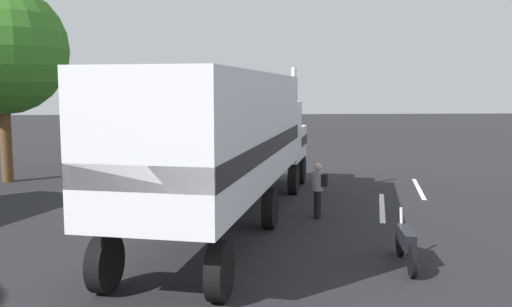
# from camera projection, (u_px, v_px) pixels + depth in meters

# --- Properties ---
(ground_plane) EXTENTS (120.00, 120.00, 0.00)m
(ground_plane) POSITION_uv_depth(u_px,v_px,m) (264.00, 188.00, 20.96)
(ground_plane) COLOR #232326
(lane_stripe_near) EXTENTS (4.27, 1.39, 0.01)m
(lane_stripe_near) POSITION_uv_depth(u_px,v_px,m) (382.00, 207.00, 17.58)
(lane_stripe_near) COLOR silver
(lane_stripe_near) RESTS_ON ground_plane
(lane_stripe_mid) EXTENTS (4.29, 1.32, 0.01)m
(lane_stripe_mid) POSITION_uv_depth(u_px,v_px,m) (419.00, 188.00, 20.80)
(lane_stripe_mid) COLOR silver
(lane_stripe_mid) RESTS_ON ground_plane
(semi_truck) EXTENTS (14.30, 6.20, 4.50)m
(semi_truck) POSITION_uv_depth(u_px,v_px,m) (231.00, 134.00, 14.97)
(semi_truck) COLOR white
(semi_truck) RESTS_ON ground_plane
(person_bystander) EXTENTS (0.40, 0.48, 1.63)m
(person_bystander) POSITION_uv_depth(u_px,v_px,m) (318.00, 188.00, 15.98)
(person_bystander) COLOR black
(person_bystander) RESTS_ON ground_plane
(motorcycle) EXTENTS (2.10, 0.43, 1.12)m
(motorcycle) POSITION_uv_depth(u_px,v_px,m) (406.00, 244.00, 11.71)
(motorcycle) COLOR black
(motorcycle) RESTS_ON ground_plane
(tree_center) EXTENTS (5.17, 5.17, 7.90)m
(tree_center) POSITION_uv_depth(u_px,v_px,m) (1.00, 50.00, 21.72)
(tree_center) COLOR brown
(tree_center) RESTS_ON ground_plane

